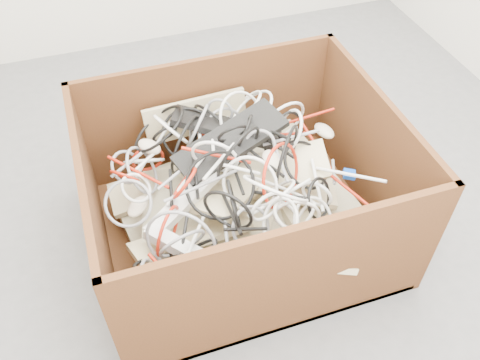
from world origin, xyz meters
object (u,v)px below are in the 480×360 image
object	(u,v)px
cardboard_box	(238,210)
power_strip_right	(181,248)
vga_plug	(349,174)
power_strip_left	(183,202)

from	to	relation	value
cardboard_box	power_strip_right	distance (m)	0.41
cardboard_box	power_strip_right	size ratio (longest dim) A/B	4.24
power_strip_right	vga_plug	world-z (taller)	power_strip_right
cardboard_box	power_strip_left	world-z (taller)	cardboard_box
power_strip_right	power_strip_left	bearing A→B (deg)	118.37
cardboard_box	vga_plug	distance (m)	0.46
cardboard_box	vga_plug	xyz separation A→B (m)	(0.40, -0.11, 0.19)
power_strip_right	vga_plug	size ratio (longest dim) A/B	5.85
power_strip_left	power_strip_right	world-z (taller)	power_strip_left
power_strip_right	vga_plug	xyz separation A→B (m)	(0.68, 0.13, 0.00)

